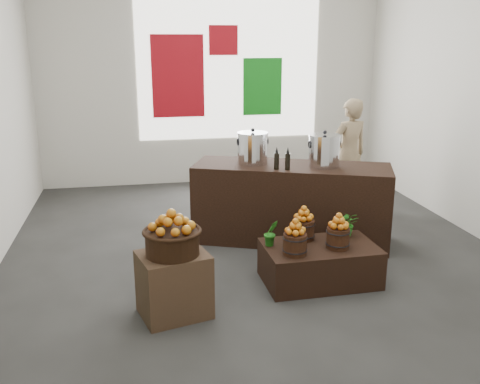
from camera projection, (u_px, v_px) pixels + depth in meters
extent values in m
plane|color=#333331|center=(255.00, 252.00, 6.57)|extent=(7.00, 7.00, 0.00)
cube|color=beige|center=(212.00, 70.00, 9.31)|extent=(6.00, 0.04, 4.00)
cube|color=white|center=(229.00, 70.00, 9.35)|extent=(3.20, 0.02, 2.40)
cube|color=maroon|center=(178.00, 76.00, 9.20)|extent=(0.90, 0.04, 1.40)
cube|color=#137D19|center=(262.00, 87.00, 9.53)|extent=(0.70, 0.04, 1.00)
cube|color=maroon|center=(223.00, 40.00, 9.18)|extent=(0.50, 0.04, 0.50)
cube|color=brown|center=(174.00, 285.00, 5.02)|extent=(0.73, 0.65, 0.62)
cylinder|color=black|center=(172.00, 243.00, 4.90)|extent=(0.49, 0.49, 0.22)
cube|color=black|center=(319.00, 264.00, 5.74)|extent=(1.21, 0.76, 0.41)
cylinder|color=#3A1F10|center=(295.00, 244.00, 5.42)|extent=(0.24, 0.24, 0.22)
cylinder|color=#3A1F10|center=(338.00, 238.00, 5.59)|extent=(0.24, 0.24, 0.22)
cylinder|color=#3A1F10|center=(303.00, 230.00, 5.83)|extent=(0.24, 0.24, 0.22)
imported|color=#1C6A16|center=(347.00, 223.00, 5.93)|extent=(0.33, 0.31, 0.29)
imported|color=#1C6A16|center=(271.00, 233.00, 5.65)|extent=(0.18, 0.15, 0.28)
cube|color=black|center=(291.00, 203.00, 6.83)|extent=(2.57, 1.63, 1.00)
cylinder|color=silver|center=(253.00, 149.00, 6.73)|extent=(0.38, 0.38, 0.38)
cylinder|color=silver|center=(324.00, 152.00, 6.57)|extent=(0.38, 0.38, 0.38)
imported|color=#947C5A|center=(349.00, 154.00, 8.11)|extent=(0.69, 0.54, 1.68)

